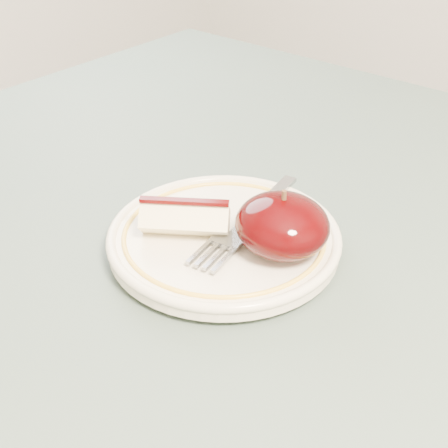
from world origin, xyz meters
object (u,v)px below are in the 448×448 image
Objects in this scene: table at (220,288)px; fork at (248,221)px; plate at (224,237)px; apple_half at (282,225)px.

fork reaches higher than table.
plate reaches higher than table.
table is at bearing 61.01° from fork.
plate is at bearing -166.86° from apple_half.
table is 11.31× the size of apple_half.
apple_half is at bearing 13.14° from plate.
apple_half is at bearing -16.96° from table.
plate is at bearing 151.81° from fork.
plate is 2.58× the size of apple_half.
apple_half is 0.05m from fork.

